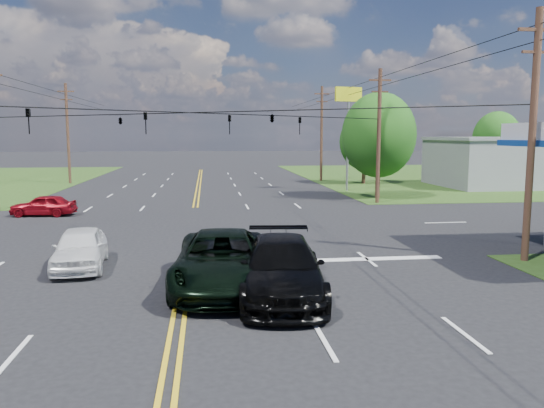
{
  "coord_description": "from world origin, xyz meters",
  "views": [
    {
      "loc": [
        0.8,
        -15.76,
        4.84
      ],
      "look_at": [
        3.49,
        6.0,
        2.0
      ],
      "focal_mm": 35.0,
      "sensor_mm": 36.0,
      "label": 1
    }
  ],
  "objects": [
    {
      "name": "ground",
      "position": [
        0.0,
        12.0,
        0.0
      ],
      "size": [
        280.0,
        280.0,
        0.0
      ],
      "primitive_type": "plane",
      "color": "black",
      "rests_on": "ground"
    },
    {
      "name": "grass_ne",
      "position": [
        35.0,
        44.0,
        0.0
      ],
      "size": [
        46.0,
        48.0,
        0.03
      ],
      "primitive_type": "cube",
      "color": "#273E14",
      "rests_on": "ground"
    },
    {
      "name": "stop_bar",
      "position": [
        5.0,
        4.0,
        0.0
      ],
      "size": [
        10.0,
        0.5,
        0.02
      ],
      "primitive_type": "cube",
      "color": "silver",
      "rests_on": "ground"
    },
    {
      "name": "retail_ne",
      "position": [
        30.0,
        32.0,
        2.2
      ],
      "size": [
        14.0,
        10.0,
        4.4
      ],
      "primitive_type": "cube",
      "color": "gray",
      "rests_on": "ground"
    },
    {
      "name": "pole_se",
      "position": [
        13.0,
        3.0,
        4.92
      ],
      "size": [
        1.6,
        0.28,
        9.5
      ],
      "color": "#42281C",
      "rests_on": "ground"
    },
    {
      "name": "pole_ne",
      "position": [
        13.0,
        21.0,
        4.92
      ],
      "size": [
        1.6,
        0.28,
        9.5
      ],
      "color": "#42281C",
      "rests_on": "ground"
    },
    {
      "name": "pole_left_far",
      "position": [
        -13.0,
        40.0,
        5.17
      ],
      "size": [
        1.6,
        0.28,
        10.0
      ],
      "color": "#42281C",
      "rests_on": "ground"
    },
    {
      "name": "pole_right_far",
      "position": [
        13.0,
        40.0,
        5.17
      ],
      "size": [
        1.6,
        0.28,
        10.0
      ],
      "color": "#42281C",
      "rests_on": "ground"
    },
    {
      "name": "span_wire_signals",
      "position": [
        0.0,
        12.0,
        6.0
      ],
      "size": [
        26.0,
        18.0,
        1.13
      ],
      "color": "black",
      "rests_on": "ground"
    },
    {
      "name": "power_lines",
      "position": [
        0.0,
        10.0,
        8.6
      ],
      "size": [
        26.04,
        100.0,
        0.64
      ],
      "color": "black",
      "rests_on": "ground"
    },
    {
      "name": "tree_right_a",
      "position": [
        14.0,
        24.0,
        4.87
      ],
      "size": [
        5.7,
        5.7,
        8.18
      ],
      "color": "#42281C",
      "rests_on": "ground"
    },
    {
      "name": "tree_right_b",
      "position": [
        16.5,
        36.0,
        4.22
      ],
      "size": [
        4.94,
        4.94,
        7.09
      ],
      "color": "#42281C",
      "rests_on": "ground"
    },
    {
      "name": "tree_far_r",
      "position": [
        34.0,
        42.0,
        4.54
      ],
      "size": [
        5.32,
        5.32,
        7.63
      ],
      "color": "#42281C",
      "rests_on": "ground"
    },
    {
      "name": "pickup_dkgreen",
      "position": [
        1.23,
        0.8,
        0.89
      ],
      "size": [
        3.35,
        6.58,
        1.78
      ],
      "primitive_type": "imported",
      "rotation": [
        0.0,
        0.0,
        -0.06
      ],
      "color": "black",
      "rests_on": "ground"
    },
    {
      "name": "suv_black",
      "position": [
        3.0,
        -0.34,
        0.87
      ],
      "size": [
        3.02,
        6.22,
        1.74
      ],
      "primitive_type": "imported",
      "rotation": [
        0.0,
        0.0,
        -0.1
      ],
      "color": "black",
      "rests_on": "ground"
    },
    {
      "name": "pickup_white",
      "position": [
        -3.86,
        4.0,
        0.74
      ],
      "size": [
        2.19,
        4.5,
        1.48
      ],
      "primitive_type": "imported",
      "rotation": [
        0.0,
        0.0,
        0.1
      ],
      "color": "white",
      "rests_on": "ground"
    },
    {
      "name": "sedan_red",
      "position": [
        -9.07,
        17.5,
        0.64
      ],
      "size": [
        3.88,
        1.78,
        1.29
      ],
      "primitive_type": "imported",
      "rotation": [
        0.0,
        0.0,
        -1.64
      ],
      "color": "maroon",
      "rests_on": "ground"
    },
    {
      "name": "polesign_ne",
      "position": [
        13.0,
        29.39,
        7.11
      ],
      "size": [
        2.46,
        0.76,
        8.97
      ],
      "color": "#A5A5AA",
      "rests_on": "ground"
    }
  ]
}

